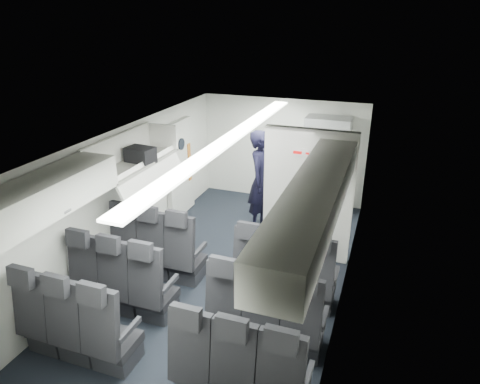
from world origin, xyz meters
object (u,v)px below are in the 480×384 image
Objects in this scene: seat_row_rear at (153,350)px; boarding_door at (180,169)px; seat_row_mid at (190,301)px; carry_on_bag at (140,155)px; seat_row_front at (218,264)px; galley_unit at (325,165)px; flight_attendant at (261,180)px.

boarding_door is at bearing 112.87° from seat_row_rear.
boarding_door is at bearing 118.77° from seat_row_mid.
boarding_door is at bearing 106.55° from carry_on_bag.
boarding_door is (-1.64, 2.99, 0.55)m from seat_row_mid.
seat_row_mid is 8.24× the size of carry_on_bag.
seat_row_front and seat_row_mid have the same top height.
galley_unit is (0.95, 5.05, 0.55)m from seat_row_rear.
boarding_door is (-2.59, -1.17, 0.00)m from galley_unit.
boarding_door reaches higher than seat_row_mid.
seat_row_rear is at bearing -174.79° from flight_attendant.
galley_unit is 3.79m from carry_on_bag.
seat_row_rear is 1.80× the size of flight_attendant.
boarding_door is (-1.64, 3.89, 0.55)m from seat_row_rear.
seat_row_front is 1.75× the size of galley_unit.
galley_unit is (0.95, 3.25, 0.55)m from seat_row_front.
seat_row_mid is at bearing -61.23° from boarding_door.
boarding_door is at bearing -155.72° from galley_unit.
seat_row_rear is at bearing -67.13° from boarding_door.
seat_row_rear is (0.00, -0.90, 0.00)m from seat_row_mid.
seat_row_rear is at bearing -90.00° from seat_row_front.
seat_row_front is 1.00× the size of seat_row_mid.
boarding_door reaches higher than flight_attendant.
seat_row_mid is (0.00, -0.90, 0.00)m from seat_row_front.
galley_unit reaches higher than carry_on_bag.
flight_attendant reaches higher than seat_row_rear.
boarding_door is 1.01× the size of flight_attendant.
carry_on_bag is at bearing 147.41° from flight_attendant.
seat_row_mid is at bearing -35.72° from carry_on_bag.
seat_row_mid is 1.00× the size of seat_row_rear.
flight_attendant is 2.36m from carry_on_bag.
seat_row_mid is 1.80× the size of flight_attendant.
flight_attendant is (1.64, 0.00, -0.03)m from boarding_door.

